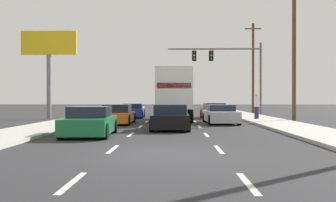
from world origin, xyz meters
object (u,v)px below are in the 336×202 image
object	(u,v)px
car_blue	(133,111)
pedestrian_near_corner	(257,106)
car_silver	(220,115)
car_green	(90,122)
utility_pole_far	(253,67)
car_orange	(118,115)
box_truck	(173,93)
car_black	(170,118)
car_red	(214,111)
utility_pole_mid	(294,49)
traffic_signal_mast	(222,62)
roadside_billboard	(49,56)

from	to	relation	value
car_blue	pedestrian_near_corner	size ratio (longest dim) A/B	2.27
car_blue	car_silver	size ratio (longest dim) A/B	0.90
car_blue	car_green	distance (m)	16.23
car_silver	utility_pole_far	distance (m)	19.42
car_blue	car_orange	world-z (taller)	car_orange
box_truck	car_black	bearing A→B (deg)	-90.85
car_blue	car_red	bearing A→B (deg)	-9.40
car_blue	utility_pole_far	world-z (taller)	utility_pole_far
box_truck	car_silver	xyz separation A→B (m)	(3.10, -2.42, -1.48)
car_silver	car_red	bearing A→B (deg)	88.10
car_black	car_silver	distance (m)	6.00
car_green	car_red	distance (m)	16.62
car_green	utility_pole_mid	world-z (taller)	utility_pole_mid
car_red	traffic_signal_mast	bearing A→B (deg)	75.70
car_red	pedestrian_near_corner	bearing A→B (deg)	-47.54
car_black	car_silver	size ratio (longest dim) A/B	0.91
car_black	car_red	distance (m)	12.05
car_blue	box_truck	distance (m)	6.38
utility_pole_far	roadside_billboard	size ratio (longest dim) A/B	1.44
traffic_signal_mast	utility_pole_far	bearing A→B (deg)	57.51
car_red	utility_pole_far	xyz separation A→B (m)	(5.46, 11.52, 4.54)
roadside_billboard	utility_pole_far	bearing A→B (deg)	35.24
car_black	traffic_signal_mast	xyz separation A→B (m)	(4.68, 16.46, 4.50)
car_red	car_black	bearing A→B (deg)	-106.52
box_truck	car_green	bearing A→B (deg)	-107.98
car_red	car_green	bearing A→B (deg)	-114.55
car_blue	car_orange	distance (m)	8.18
car_blue	car_green	size ratio (longest dim) A/B	1.02
utility_pole_mid	utility_pole_far	world-z (taller)	utility_pole_mid
car_red	pedestrian_near_corner	xyz separation A→B (m)	(2.84, -3.10, 0.50)
utility_pole_far	car_blue	bearing A→B (deg)	-139.56
car_orange	car_red	size ratio (longest dim) A/B	0.99
utility_pole_mid	car_green	bearing A→B (deg)	-138.32
traffic_signal_mast	utility_pole_far	world-z (taller)	utility_pole_far
car_silver	car_blue	bearing A→B (deg)	130.67
car_red	car_silver	bearing A→B (deg)	-91.90
box_truck	utility_pole_mid	distance (m)	9.06
car_red	utility_pole_far	size ratio (longest dim) A/B	0.47
car_blue	car_silver	bearing A→B (deg)	-49.33
utility_pole_mid	utility_pole_far	distance (m)	15.87
roadside_billboard	car_orange	bearing A→B (deg)	-41.56
box_truck	utility_pole_far	xyz separation A→B (m)	(8.78, 15.58, 3.07)
box_truck	roadside_billboard	distance (m)	10.48
car_silver	utility_pole_far	size ratio (longest dim) A/B	0.48
car_orange	roadside_billboard	bearing A→B (deg)	138.44
car_black	car_blue	bearing A→B (deg)	104.67
utility_pole_mid	car_orange	bearing A→B (deg)	-167.29
roadside_billboard	car_blue	bearing A→B (deg)	23.00
utility_pole_far	roadside_billboard	world-z (taller)	utility_pole_far
car_green	car_red	world-z (taller)	car_green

